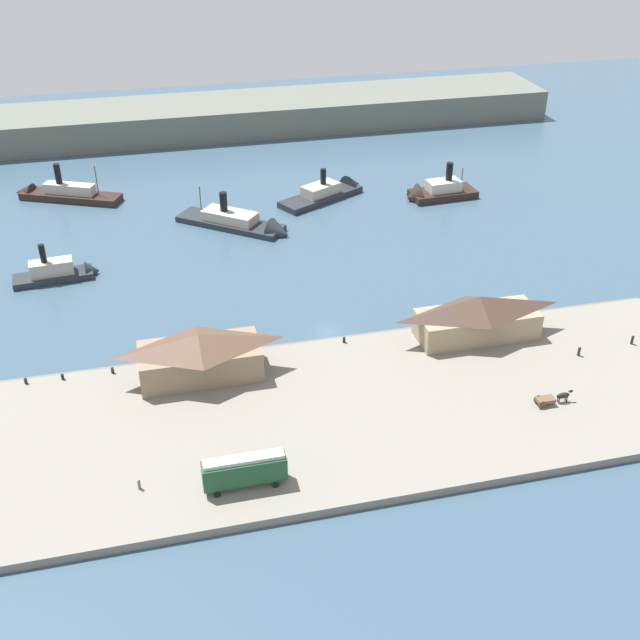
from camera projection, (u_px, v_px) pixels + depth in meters
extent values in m
plane|color=#385166|center=(327.00, 332.00, 128.39)|extent=(320.00, 320.00, 0.00)
cube|color=gray|center=(365.00, 410.00, 109.82)|extent=(110.00, 36.00, 1.20)
cube|color=#666159|center=(332.00, 341.00, 125.14)|extent=(110.00, 0.80, 1.00)
cube|color=#847056|center=(200.00, 361.00, 114.69)|extent=(17.65, 8.14, 4.87)
pyramid|color=brown|center=(198.00, 341.00, 112.86)|extent=(18.00, 8.54, 2.18)
cube|color=#998466|center=(477.00, 324.00, 124.10)|extent=(19.13, 7.18, 4.37)
pyramid|color=#473328|center=(479.00, 304.00, 122.22)|extent=(19.51, 7.54, 2.84)
cube|color=#1E4C2D|center=(244.00, 471.00, 94.64)|extent=(10.26, 2.32, 3.13)
cube|color=beige|center=(244.00, 459.00, 93.70)|extent=(9.85, 1.63, 0.50)
cylinder|color=black|center=(272.00, 472.00, 97.38)|extent=(0.90, 0.18, 0.90)
cylinder|color=black|center=(276.00, 485.00, 95.45)|extent=(0.90, 0.18, 0.90)
cylinder|color=black|center=(215.00, 481.00, 95.93)|extent=(0.90, 0.18, 0.90)
cylinder|color=black|center=(217.00, 494.00, 94.00)|extent=(0.90, 0.18, 0.90)
cube|color=brown|center=(545.00, 400.00, 109.40)|extent=(2.56, 1.46, 0.50)
cylinder|color=#4C3828|center=(538.00, 399.00, 109.98)|extent=(1.20, 0.10, 1.20)
cylinder|color=#4C3828|center=(543.00, 405.00, 108.76)|extent=(1.20, 0.10, 1.20)
ellipsoid|color=black|center=(563.00, 395.00, 109.80)|extent=(2.00, 0.70, 0.90)
ellipsoid|color=black|center=(571.00, 391.00, 109.74)|extent=(0.70, 0.32, 0.44)
cylinder|color=black|center=(565.00, 397.00, 110.40)|extent=(0.16, 0.16, 1.00)
cylinder|color=black|center=(567.00, 399.00, 110.07)|extent=(0.16, 0.16, 1.00)
cylinder|color=black|center=(558.00, 399.00, 110.16)|extent=(0.16, 0.16, 1.00)
cylinder|color=black|center=(559.00, 400.00, 109.83)|extent=(0.16, 0.16, 1.00)
cylinder|color=#232328|center=(632.00, 340.00, 122.81)|extent=(0.42, 0.42, 1.43)
sphere|color=#CCA889|center=(633.00, 335.00, 122.37)|extent=(0.26, 0.26, 0.26)
cylinder|color=#6B5B4C|center=(139.00, 485.00, 95.15)|extent=(0.38, 0.38, 1.30)
sphere|color=#CCA889|center=(138.00, 480.00, 94.75)|extent=(0.24, 0.24, 0.24)
cylinder|color=#232328|center=(579.00, 352.00, 120.00)|extent=(0.42, 0.42, 1.44)
sphere|color=#CCA889|center=(580.00, 347.00, 119.56)|extent=(0.26, 0.26, 0.26)
cylinder|color=black|center=(344.00, 340.00, 123.33)|extent=(0.44, 0.44, 0.90)
cylinder|color=black|center=(26.00, 381.00, 113.87)|extent=(0.44, 0.44, 0.90)
cylinder|color=black|center=(113.00, 370.00, 116.15)|extent=(0.44, 0.44, 0.90)
cylinder|color=black|center=(63.00, 377.00, 114.80)|extent=(0.44, 0.44, 0.90)
cube|color=#23282D|center=(230.00, 223.00, 163.78)|extent=(22.15, 19.47, 1.21)
cone|color=#23282D|center=(280.00, 233.00, 159.59)|extent=(6.83, 7.07, 5.70)
cube|color=#B2A893|center=(230.00, 216.00, 162.94)|extent=(11.95, 10.91, 2.05)
cylinder|color=black|center=(223.00, 202.00, 161.84)|extent=(1.57, 1.57, 4.02)
cylinder|color=brown|center=(201.00, 201.00, 164.32)|extent=(0.24, 0.24, 6.41)
cube|color=#23282D|center=(53.00, 277.00, 143.49)|extent=(14.43, 5.83, 1.22)
cone|color=#23282D|center=(93.00, 271.00, 145.39)|extent=(2.88, 4.39, 4.20)
cube|color=#B2A893|center=(51.00, 268.00, 142.48)|extent=(7.86, 3.79, 2.66)
cylinder|color=black|center=(42.00, 253.00, 140.61)|extent=(1.11, 1.11, 3.44)
cube|color=black|center=(71.00, 197.00, 175.71)|extent=(22.94, 14.24, 1.59)
cone|color=black|center=(24.00, 193.00, 177.61)|extent=(5.67, 5.90, 4.59)
cube|color=#B2A893|center=(69.00, 189.00, 174.71)|extent=(11.61, 7.46, 2.25)
cylinder|color=black|center=(58.00, 174.00, 173.33)|extent=(1.39, 1.39, 4.47)
cylinder|color=brown|center=(97.00, 181.00, 172.36)|extent=(0.24, 0.24, 6.90)
cube|color=black|center=(443.00, 194.00, 177.10)|extent=(15.19, 7.55, 1.64)
cone|color=black|center=(413.00, 198.00, 175.23)|extent=(3.04, 6.12, 5.96)
cube|color=beige|center=(443.00, 186.00, 176.06)|extent=(7.68, 4.59, 2.34)
cylinder|color=black|center=(449.00, 171.00, 174.69)|extent=(1.49, 1.49, 4.04)
cylinder|color=brown|center=(462.00, 178.00, 176.54)|extent=(0.24, 0.24, 4.84)
cube|color=#23282D|center=(321.00, 197.00, 175.87)|extent=(20.95, 15.08, 1.39)
cone|color=#23282D|center=(353.00, 186.00, 181.70)|extent=(5.86, 6.61, 5.52)
cube|color=#B2A893|center=(321.00, 189.00, 174.93)|extent=(9.51, 7.83, 2.24)
cylinder|color=black|center=(323.00, 176.00, 173.86)|extent=(1.28, 1.28, 3.49)
cube|color=#60665B|center=(231.00, 115.00, 217.60)|extent=(180.00, 24.00, 8.00)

